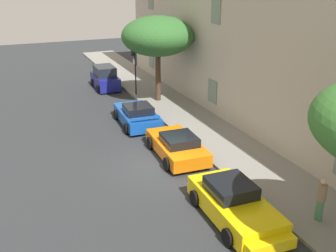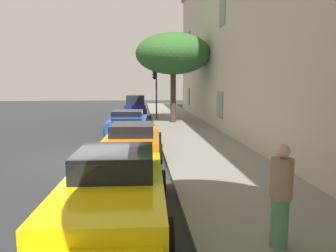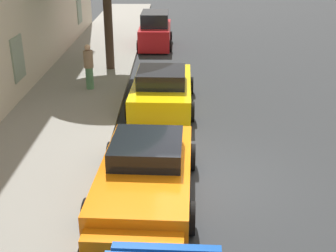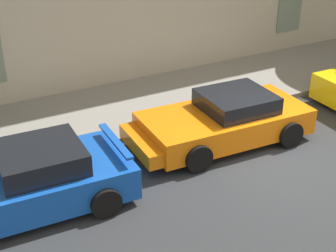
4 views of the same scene
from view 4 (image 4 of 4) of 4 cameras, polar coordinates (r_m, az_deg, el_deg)
name	(u,v)px [view 4 (image 4 of 4)]	position (r m, az deg, el deg)	size (l,w,h in m)	color
ground_plane	(279,158)	(12.24, 12.87, -3.68)	(80.00, 80.00, 0.00)	#2B2D30
sidewalk	(187,94)	(15.33, 2.19, 3.80)	(60.00, 3.61, 0.14)	gray
sportscar_red_lead	(20,184)	(10.36, -16.86, -6.55)	(4.66, 2.38, 1.32)	#144CB2
sportscar_yellow_flank	(220,122)	(12.47, 6.03, 0.51)	(4.76, 2.40, 1.27)	orange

